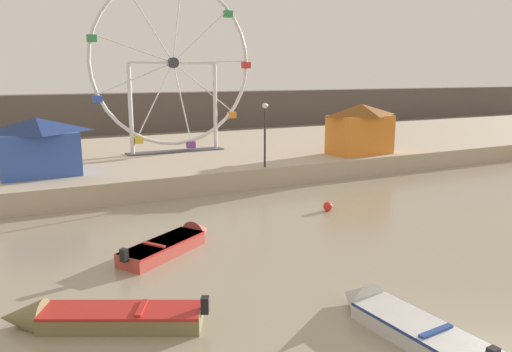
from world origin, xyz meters
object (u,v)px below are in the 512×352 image
object	(u,v)px
carnival_booth_orange_canopy	(360,128)
promenade_lamp_near	(265,125)
ferris_wheel_white_frame	(173,66)
carnival_booth_blue_tent	(38,146)
motorboat_pale_grey	(395,319)
motorboat_faded_red	(176,242)
mooring_buoy_orange	(328,206)
motorboat_olive_wood	(91,317)

from	to	relation	value
carnival_booth_orange_canopy	promenade_lamp_near	size ratio (longest dim) A/B	1.24
carnival_booth_orange_canopy	promenade_lamp_near	bearing A→B (deg)	-172.04
ferris_wheel_white_frame	promenade_lamp_near	distance (m)	9.10
carnival_booth_orange_canopy	carnival_booth_blue_tent	world-z (taller)	carnival_booth_orange_canopy
motorboat_pale_grey	motorboat_faded_red	bearing A→B (deg)	16.86
motorboat_pale_grey	mooring_buoy_orange	xyz separation A→B (m)	(4.94, 10.10, -0.04)
motorboat_olive_wood	carnival_booth_blue_tent	distance (m)	16.08
motorboat_pale_grey	motorboat_olive_wood	distance (m)	7.93
ferris_wheel_white_frame	carnival_booth_blue_tent	distance (m)	10.98
motorboat_faded_red	promenade_lamp_near	distance (m)	11.67
motorboat_olive_wood	ferris_wheel_white_frame	bearing A→B (deg)	-86.82
mooring_buoy_orange	ferris_wheel_white_frame	bearing A→B (deg)	102.36
motorboat_faded_red	ferris_wheel_white_frame	world-z (taller)	ferris_wheel_white_frame
motorboat_olive_wood	mooring_buoy_orange	xyz separation A→B (m)	(11.98, 6.46, -0.05)
motorboat_olive_wood	carnival_booth_orange_canopy	size ratio (longest dim) A/B	1.12
motorboat_pale_grey	carnival_booth_blue_tent	world-z (taller)	carnival_booth_blue_tent
motorboat_olive_wood	ferris_wheel_white_frame	distance (m)	23.32
motorboat_olive_wood	ferris_wheel_white_frame	world-z (taller)	ferris_wheel_white_frame
motorboat_pale_grey	ferris_wheel_white_frame	distance (m)	25.11
motorboat_olive_wood	promenade_lamp_near	world-z (taller)	promenade_lamp_near
motorboat_faded_red	mooring_buoy_orange	xyz separation A→B (m)	(8.20, 1.80, -0.05)
ferris_wheel_white_frame	motorboat_faded_red	bearing A→B (deg)	-107.98
promenade_lamp_near	motorboat_olive_wood	bearing A→B (deg)	-133.13
ferris_wheel_white_frame	promenade_lamp_near	bearing A→B (deg)	-70.45
motorboat_faded_red	promenade_lamp_near	world-z (taller)	promenade_lamp_near
motorboat_olive_wood	promenade_lamp_near	xyz separation A→B (m)	(11.73, 12.52, 3.33)
motorboat_olive_wood	mooring_buoy_orange	distance (m)	13.61
motorboat_faded_red	carnival_booth_orange_canopy	bearing A→B (deg)	-2.56
motorboat_pale_grey	carnival_booth_orange_canopy	bearing A→B (deg)	-40.48
promenade_lamp_near	ferris_wheel_white_frame	bearing A→B (deg)	109.55
carnival_booth_orange_canopy	promenade_lamp_near	distance (m)	8.27
motorboat_pale_grey	mooring_buoy_orange	size ratio (longest dim) A/B	10.94
motorboat_pale_grey	carnival_booth_orange_canopy	size ratio (longest dim) A/B	1.05
motorboat_pale_grey	motorboat_olive_wood	size ratio (longest dim) A/B	0.93
motorboat_faded_red	mooring_buoy_orange	distance (m)	8.40
ferris_wheel_white_frame	mooring_buoy_orange	xyz separation A→B (m)	(3.07, -14.01, -6.79)
motorboat_pale_grey	ferris_wheel_white_frame	bearing A→B (deg)	-9.05
motorboat_olive_wood	ferris_wheel_white_frame	size ratio (longest dim) A/B	0.44
ferris_wheel_white_frame	mooring_buoy_orange	size ratio (longest dim) A/B	26.48
motorboat_pale_grey	motorboat_faded_red	distance (m)	8.92
mooring_buoy_orange	carnival_booth_orange_canopy	bearing A→B (deg)	44.05
motorboat_faded_red	promenade_lamp_near	xyz separation A→B (m)	(7.95, 7.87, 3.33)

